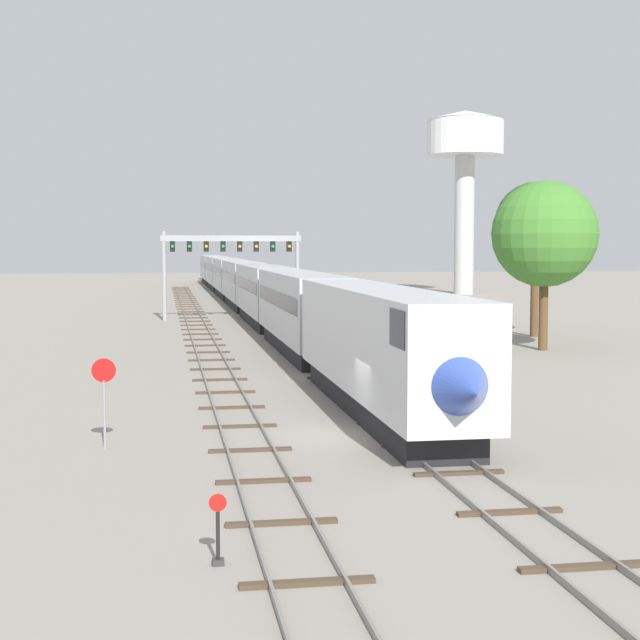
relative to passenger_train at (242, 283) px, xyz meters
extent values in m
plane|color=gray|center=(-2.00, -68.16, -2.61)|extent=(400.00, 400.00, 0.00)
cube|color=slate|center=(-0.72, -8.16, -2.53)|extent=(0.07, 200.00, 0.16)
cube|color=slate|center=(0.72, -8.16, -2.53)|extent=(0.07, 200.00, 0.16)
cube|color=#473828|center=(0.00, -82.16, -2.56)|extent=(2.60, 0.24, 0.10)
cube|color=#473828|center=(0.00, -78.16, -2.56)|extent=(2.60, 0.24, 0.10)
cube|color=#473828|center=(0.00, -74.16, -2.56)|extent=(2.60, 0.24, 0.10)
cube|color=#473828|center=(0.00, -70.16, -2.56)|extent=(2.60, 0.24, 0.10)
cube|color=#473828|center=(0.00, -66.16, -2.56)|extent=(2.60, 0.24, 0.10)
cube|color=#473828|center=(0.00, -62.16, -2.56)|extent=(2.60, 0.24, 0.10)
cube|color=#473828|center=(0.00, -58.16, -2.56)|extent=(2.60, 0.24, 0.10)
cube|color=#473828|center=(0.00, -54.16, -2.56)|extent=(2.60, 0.24, 0.10)
cube|color=#473828|center=(0.00, -50.16, -2.56)|extent=(2.60, 0.24, 0.10)
cube|color=#473828|center=(0.00, -46.16, -2.56)|extent=(2.60, 0.24, 0.10)
cube|color=#473828|center=(0.00, -42.16, -2.56)|extent=(2.60, 0.24, 0.10)
cube|color=#473828|center=(0.00, -38.16, -2.56)|extent=(2.60, 0.24, 0.10)
cube|color=#473828|center=(0.00, -34.16, -2.56)|extent=(2.60, 0.24, 0.10)
cube|color=#473828|center=(0.00, -30.16, -2.56)|extent=(2.60, 0.24, 0.10)
cube|color=#473828|center=(0.00, -26.16, -2.56)|extent=(2.60, 0.24, 0.10)
cube|color=#473828|center=(0.00, -22.16, -2.56)|extent=(2.60, 0.24, 0.10)
cube|color=#473828|center=(0.00, -18.16, -2.56)|extent=(2.60, 0.24, 0.10)
cube|color=#473828|center=(0.00, -14.16, -2.56)|extent=(2.60, 0.24, 0.10)
cube|color=#473828|center=(0.00, -10.16, -2.56)|extent=(2.60, 0.24, 0.10)
cube|color=#473828|center=(0.00, -6.16, -2.56)|extent=(2.60, 0.24, 0.10)
cube|color=#473828|center=(0.00, -2.16, -2.56)|extent=(2.60, 0.24, 0.10)
cube|color=#473828|center=(0.00, 1.84, -2.56)|extent=(2.60, 0.24, 0.10)
cube|color=#473828|center=(0.00, 5.84, -2.56)|extent=(2.60, 0.24, 0.10)
cube|color=#473828|center=(0.00, 9.84, -2.56)|extent=(2.60, 0.24, 0.10)
cube|color=#473828|center=(0.00, 13.84, -2.56)|extent=(2.60, 0.24, 0.10)
cube|color=#473828|center=(0.00, 17.84, -2.56)|extent=(2.60, 0.24, 0.10)
cube|color=#473828|center=(0.00, 21.84, -2.56)|extent=(2.60, 0.24, 0.10)
cube|color=#473828|center=(0.00, 25.84, -2.56)|extent=(2.60, 0.24, 0.10)
cube|color=#473828|center=(0.00, 29.84, -2.56)|extent=(2.60, 0.24, 0.10)
cube|color=#473828|center=(0.00, 33.84, -2.56)|extent=(2.60, 0.24, 0.10)
cube|color=#473828|center=(0.00, 37.84, -2.56)|extent=(2.60, 0.24, 0.10)
cube|color=#473828|center=(0.00, 41.84, -2.56)|extent=(2.60, 0.24, 0.10)
cube|color=#473828|center=(0.00, 45.84, -2.56)|extent=(2.60, 0.24, 0.10)
cube|color=#473828|center=(0.00, 49.84, -2.56)|extent=(2.60, 0.24, 0.10)
cube|color=#473828|center=(0.00, 53.84, -2.56)|extent=(2.60, 0.24, 0.10)
cube|color=#473828|center=(0.00, 57.84, -2.56)|extent=(2.60, 0.24, 0.10)
cube|color=#473828|center=(0.00, 61.84, -2.56)|extent=(2.60, 0.24, 0.10)
cube|color=#473828|center=(0.00, 65.84, -2.56)|extent=(2.60, 0.24, 0.10)
cube|color=#473828|center=(0.00, 69.84, -2.56)|extent=(2.60, 0.24, 0.10)
cube|color=#473828|center=(0.00, 73.84, -2.56)|extent=(2.60, 0.24, 0.10)
cube|color=#473828|center=(0.00, 77.84, -2.56)|extent=(2.60, 0.24, 0.10)
cube|color=#473828|center=(0.00, 81.84, -2.56)|extent=(2.60, 0.24, 0.10)
cube|color=#473828|center=(0.00, 85.84, -2.56)|extent=(2.60, 0.24, 0.10)
cube|color=#473828|center=(0.00, 89.84, -2.56)|extent=(2.60, 0.24, 0.10)
cube|color=slate|center=(-6.22, -28.16, -2.53)|extent=(0.07, 160.00, 0.16)
cube|color=slate|center=(-4.78, -28.16, -2.53)|extent=(0.07, 160.00, 0.16)
cube|color=#473828|center=(-5.50, -82.16, -2.56)|extent=(2.60, 0.24, 0.10)
cube|color=#473828|center=(-5.50, -78.16, -2.56)|extent=(2.60, 0.24, 0.10)
cube|color=#473828|center=(-5.50, -74.16, -2.56)|extent=(2.60, 0.24, 0.10)
cube|color=#473828|center=(-5.50, -70.16, -2.56)|extent=(2.60, 0.24, 0.10)
cube|color=#473828|center=(-5.50, -66.16, -2.56)|extent=(2.60, 0.24, 0.10)
cube|color=#473828|center=(-5.50, -62.16, -2.56)|extent=(2.60, 0.24, 0.10)
cube|color=#473828|center=(-5.50, -58.16, -2.56)|extent=(2.60, 0.24, 0.10)
cube|color=#473828|center=(-5.50, -54.16, -2.56)|extent=(2.60, 0.24, 0.10)
cube|color=#473828|center=(-5.50, -50.16, -2.56)|extent=(2.60, 0.24, 0.10)
cube|color=#473828|center=(-5.50, -46.16, -2.56)|extent=(2.60, 0.24, 0.10)
cube|color=#473828|center=(-5.50, -42.16, -2.56)|extent=(2.60, 0.24, 0.10)
cube|color=#473828|center=(-5.50, -38.16, -2.56)|extent=(2.60, 0.24, 0.10)
cube|color=#473828|center=(-5.50, -34.16, -2.56)|extent=(2.60, 0.24, 0.10)
cube|color=#473828|center=(-5.50, -30.16, -2.56)|extent=(2.60, 0.24, 0.10)
cube|color=#473828|center=(-5.50, -26.16, -2.56)|extent=(2.60, 0.24, 0.10)
cube|color=#473828|center=(-5.50, -22.16, -2.56)|extent=(2.60, 0.24, 0.10)
cube|color=#473828|center=(-5.50, -18.16, -2.56)|extent=(2.60, 0.24, 0.10)
cube|color=#473828|center=(-5.50, -14.16, -2.56)|extent=(2.60, 0.24, 0.10)
cube|color=#473828|center=(-5.50, -10.16, -2.56)|extent=(2.60, 0.24, 0.10)
cube|color=#473828|center=(-5.50, -6.16, -2.56)|extent=(2.60, 0.24, 0.10)
cube|color=#473828|center=(-5.50, -2.16, -2.56)|extent=(2.60, 0.24, 0.10)
cube|color=#473828|center=(-5.50, 1.84, -2.56)|extent=(2.60, 0.24, 0.10)
cube|color=#473828|center=(-5.50, 5.84, -2.56)|extent=(2.60, 0.24, 0.10)
cube|color=#473828|center=(-5.50, 9.84, -2.56)|extent=(2.60, 0.24, 0.10)
cube|color=#473828|center=(-5.50, 13.84, -2.56)|extent=(2.60, 0.24, 0.10)
cube|color=#473828|center=(-5.50, 17.84, -2.56)|extent=(2.60, 0.24, 0.10)
cube|color=#473828|center=(-5.50, 21.84, -2.56)|extent=(2.60, 0.24, 0.10)
cube|color=#473828|center=(-5.50, 25.84, -2.56)|extent=(2.60, 0.24, 0.10)
cube|color=#473828|center=(-5.50, 29.84, -2.56)|extent=(2.60, 0.24, 0.10)
cube|color=#473828|center=(-5.50, 33.84, -2.56)|extent=(2.60, 0.24, 0.10)
cube|color=#473828|center=(-5.50, 37.84, -2.56)|extent=(2.60, 0.24, 0.10)
cube|color=#473828|center=(-5.50, 41.84, -2.56)|extent=(2.60, 0.24, 0.10)
cube|color=#473828|center=(-5.50, 45.84, -2.56)|extent=(2.60, 0.24, 0.10)
cube|color=#473828|center=(-5.50, 49.84, -2.56)|extent=(2.60, 0.24, 0.10)
cube|color=silver|center=(0.00, -64.07, 0.29)|extent=(3.00, 20.18, 3.80)
cone|color=#2D479E|center=(0.00, -74.36, -0.11)|extent=(2.88, 2.60, 2.88)
cube|color=black|center=(0.00, -72.96, 1.43)|extent=(3.04, 1.80, 1.10)
cube|color=black|center=(0.00, -64.07, -2.11)|extent=(2.52, 18.16, 1.00)
cube|color=#B7BABF|center=(0.00, -42.89, 0.29)|extent=(3.00, 20.18, 3.80)
cube|color=black|center=(0.00, -42.89, 0.69)|extent=(3.04, 18.57, 0.90)
cube|color=black|center=(0.00, -42.89, -2.11)|extent=(2.52, 18.16, 1.00)
cube|color=#B7BABF|center=(0.00, -21.71, 0.29)|extent=(3.00, 20.18, 3.80)
cube|color=black|center=(0.00, -21.71, 0.69)|extent=(3.04, 18.57, 0.90)
cube|color=black|center=(0.00, -21.71, -2.11)|extent=(2.52, 18.16, 1.00)
cube|color=#B7BABF|center=(0.00, -0.53, 0.29)|extent=(3.00, 20.18, 3.80)
cube|color=black|center=(0.00, -0.53, 0.69)|extent=(3.04, 18.57, 0.90)
cube|color=black|center=(0.00, -0.53, -2.11)|extent=(2.52, 18.16, 1.00)
cube|color=#B7BABF|center=(0.00, 20.65, 0.29)|extent=(3.00, 20.18, 3.80)
cube|color=black|center=(0.00, 20.65, 0.69)|extent=(3.04, 18.57, 0.90)
cube|color=black|center=(0.00, 20.65, -2.11)|extent=(2.52, 18.16, 1.00)
cube|color=#B7BABF|center=(0.00, 41.83, 0.29)|extent=(3.00, 20.18, 3.80)
cube|color=black|center=(0.00, 41.83, 0.69)|extent=(3.04, 18.57, 0.90)
cube|color=black|center=(0.00, 41.83, -2.11)|extent=(2.52, 18.16, 1.00)
cube|color=#B7BABF|center=(0.00, 63.01, 0.29)|extent=(3.00, 20.18, 3.80)
cube|color=black|center=(0.00, 63.01, 0.69)|extent=(3.04, 18.57, 0.90)
cube|color=black|center=(0.00, 63.01, -2.11)|extent=(2.52, 18.16, 1.00)
cylinder|color=#999BA0|center=(-8.00, -16.45, 1.21)|extent=(0.36, 0.36, 7.66)
cylinder|color=#999BA0|center=(3.50, -16.45, 1.21)|extent=(0.36, 0.36, 7.66)
cube|color=#999BA0|center=(-2.25, -16.45, 4.44)|extent=(12.10, 0.36, 0.50)
cube|color=black|center=(-7.28, -16.40, 3.74)|extent=(0.44, 0.32, 0.90)
sphere|color=green|center=(-7.28, -16.59, 3.74)|extent=(0.28, 0.28, 0.28)
cube|color=black|center=(-5.84, -16.40, 3.74)|extent=(0.44, 0.32, 0.90)
sphere|color=green|center=(-5.84, -16.59, 3.74)|extent=(0.28, 0.28, 0.28)
cube|color=black|center=(-4.41, -16.40, 3.74)|extent=(0.44, 0.32, 0.90)
sphere|color=yellow|center=(-4.41, -16.59, 3.74)|extent=(0.28, 0.28, 0.28)
cube|color=black|center=(-2.97, -16.40, 3.74)|extent=(0.44, 0.32, 0.90)
sphere|color=green|center=(-2.97, -16.59, 3.74)|extent=(0.28, 0.28, 0.28)
cube|color=black|center=(-1.53, -16.40, 3.74)|extent=(0.44, 0.32, 0.90)
sphere|color=yellow|center=(-1.53, -16.59, 3.74)|extent=(0.28, 0.28, 0.28)
cube|color=black|center=(-0.09, -16.40, 3.74)|extent=(0.44, 0.32, 0.90)
sphere|color=yellow|center=(-0.09, -16.59, 3.74)|extent=(0.28, 0.28, 0.28)
cube|color=black|center=(1.34, -16.40, 3.74)|extent=(0.44, 0.32, 0.90)
sphere|color=green|center=(1.34, -16.59, 3.74)|extent=(0.28, 0.28, 0.28)
cube|color=black|center=(2.78, -16.40, 3.74)|extent=(0.44, 0.32, 0.90)
sphere|color=yellow|center=(2.78, -16.59, 3.74)|extent=(0.28, 0.28, 0.28)
cylinder|color=beige|center=(31.37, 23.28, 6.55)|extent=(2.60, 2.60, 18.33)
cylinder|color=white|center=(31.37, 23.28, 18.02)|extent=(10.00, 10.00, 4.61)
cone|color=white|center=(31.37, 23.28, 20.92)|extent=(10.20, 10.20, 1.20)
cylinder|color=black|center=(-7.10, -80.73, -2.06)|extent=(0.08, 0.08, 1.10)
cylinder|color=red|center=(-7.10, -80.75, -1.33)|extent=(0.36, 0.03, 0.36)
cube|color=#333333|center=(-7.10, -80.73, -2.55)|extent=(0.24, 0.24, 0.12)
cylinder|color=gray|center=(-10.00, -68.99, -1.51)|extent=(0.08, 0.08, 2.20)
cylinder|color=red|center=(-10.00, -69.01, -0.11)|extent=(0.76, 0.03, 0.76)
cylinder|color=brown|center=(17.74, -35.38, 0.42)|extent=(0.56, 0.56, 6.06)
sphere|color=#235B23|center=(17.74, -35.38, 5.44)|extent=(5.70, 5.70, 5.70)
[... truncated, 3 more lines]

